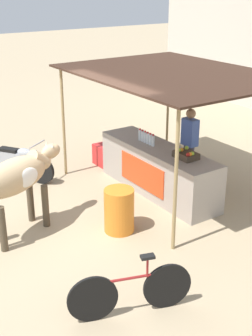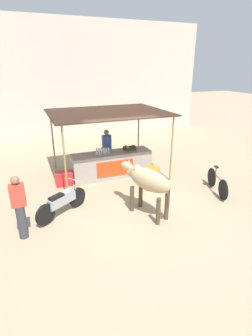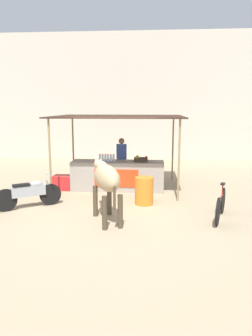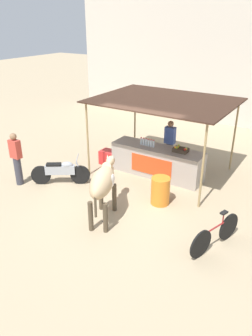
% 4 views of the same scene
% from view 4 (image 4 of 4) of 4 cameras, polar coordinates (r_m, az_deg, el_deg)
% --- Properties ---
extents(ground_plane, '(60.00, 60.00, 0.00)m').
position_cam_4_polar(ground_plane, '(9.11, -1.14, -6.33)').
color(ground_plane, tan).
extents(building_wall_far, '(16.00, 0.50, 6.42)m').
position_cam_4_polar(building_wall_far, '(16.19, 17.74, 18.46)').
color(building_wall_far, beige).
rests_on(building_wall_far, ground).
extents(stall_counter, '(3.00, 0.82, 0.96)m').
position_cam_4_polar(stall_counter, '(10.58, 5.42, 1.15)').
color(stall_counter, '#9E9389').
rests_on(stall_counter, ground).
extents(stall_awning, '(4.20, 3.20, 2.42)m').
position_cam_4_polar(stall_awning, '(10.25, 6.64, 11.23)').
color(stall_awning, '#382319').
rests_on(stall_awning, ground).
extents(water_bottle_row, '(0.52, 0.07, 0.25)m').
position_cam_4_polar(water_bottle_row, '(10.47, 3.73, 4.46)').
color(water_bottle_row, silver).
rests_on(water_bottle_row, stall_counter).
extents(fruit_crate, '(0.44, 0.32, 0.18)m').
position_cam_4_polar(fruit_crate, '(10.12, 9.50, 3.17)').
color(fruit_crate, '#3F3326').
rests_on(fruit_crate, stall_counter).
extents(vendor_behind_counter, '(0.34, 0.22, 1.65)m').
position_cam_4_polar(vendor_behind_counter, '(11.05, 7.60, 4.16)').
color(vendor_behind_counter, '#383842').
rests_on(vendor_behind_counter, ground).
extents(cooler_box, '(0.60, 0.44, 0.48)m').
position_cam_4_polar(cooler_box, '(11.47, -2.97, 1.87)').
color(cooler_box, red).
rests_on(cooler_box, ground).
extents(water_barrel, '(0.52, 0.52, 0.78)m').
position_cam_4_polar(water_barrel, '(9.02, 6.00, -3.96)').
color(water_barrel, orange).
rests_on(water_barrel, ground).
extents(cow, '(1.02, 1.82, 1.44)m').
position_cam_4_polar(cow, '(8.03, -3.99, -2.53)').
color(cow, tan).
rests_on(cow, ground).
extents(motorcycle_parked, '(1.54, 1.08, 0.90)m').
position_cam_4_polar(motorcycle_parked, '(10.19, -11.25, -0.54)').
color(motorcycle_parked, black).
rests_on(motorcycle_parked, ground).
extents(bicycle_leaning, '(0.56, 1.59, 0.85)m').
position_cam_4_polar(bicycle_leaning, '(7.64, 15.31, -11.09)').
color(bicycle_leaning, black).
rests_on(bicycle_leaning, ground).
extents(passerby_on_street, '(0.34, 0.22, 1.65)m').
position_cam_4_polar(passerby_on_street, '(10.34, -18.53, 1.56)').
color(passerby_on_street, '#383842').
rests_on(passerby_on_street, ground).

